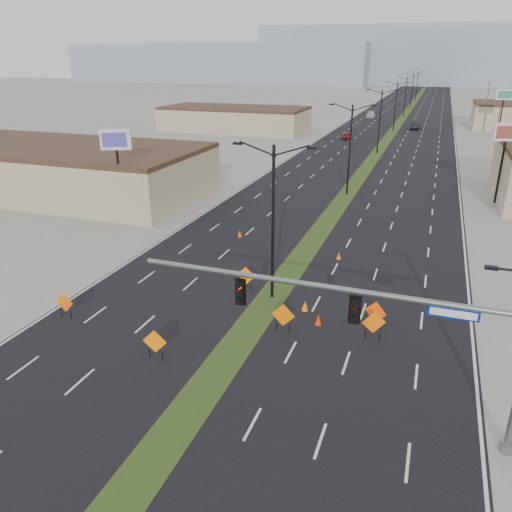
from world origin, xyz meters
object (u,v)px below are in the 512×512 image
(cone_2, at_px, (339,256))
(pole_sign_east_far, at_px, (504,98))
(streetlight_2, at_px, (380,120))
(construction_sign_4, at_px, (374,323))
(construction_sign_5, at_px, (375,313))
(streetlight_4, at_px, (405,96))
(cone_0, at_px, (305,306))
(signal_mast, at_px, (400,328))
(car_left, at_px, (347,136))
(streetlight_3, at_px, (396,105))
(pole_sign_west, at_px, (116,147))
(streetlight_5, at_px, (412,89))
(streetlight_6, at_px, (417,85))
(construction_sign_0, at_px, (65,303))
(construction_sign_1, at_px, (155,342))
(car_mid, at_px, (415,125))
(car_far, at_px, (371,115))
(streetlight_0, at_px, (273,219))
(construction_sign_2, at_px, (246,277))
(cone_1, at_px, (318,320))
(pole_sign_east_near, at_px, (506,139))
(construction_sign_3, at_px, (283,316))
(cone_3, at_px, (240,234))

(cone_2, distance_m, pole_sign_east_far, 75.66)
(streetlight_2, bearing_deg, construction_sign_4, -83.28)
(construction_sign_5, bearing_deg, streetlight_4, 112.14)
(cone_0, relative_size, cone_2, 1.14)
(signal_mast, xyz_separation_m, car_left, (-15.97, 79.55, -4.15))
(streetlight_3, distance_m, pole_sign_west, 75.06)
(streetlight_5, xyz_separation_m, streetlight_6, (0.00, 28.00, 0.00))
(streetlight_6, distance_m, construction_sign_0, 175.24)
(streetlight_3, height_order, pole_sign_west, streetlight_3)
(construction_sign_1, xyz_separation_m, construction_sign_5, (10.40, 7.08, 0.02))
(car_mid, distance_m, car_far, 22.21)
(streetlight_0, bearing_deg, streetlight_3, 90.00)
(construction_sign_2, bearing_deg, car_mid, 80.27)
(signal_mast, relative_size, construction_sign_4, 9.13)
(car_far, distance_m, cone_1, 110.59)
(cone_0, xyz_separation_m, pole_sign_east_near, (13.27, 31.21, 6.51))
(streetlight_6, bearing_deg, car_left, -94.31)
(pole_sign_east_far, bearing_deg, construction_sign_1, -100.13)
(streetlight_2, height_order, cone_1, streetlight_2)
(car_far, bearing_deg, streetlight_3, -75.93)
(car_mid, bearing_deg, construction_sign_2, -91.98)
(signal_mast, xyz_separation_m, streetlight_3, (-8.56, 94.00, 0.63))
(signal_mast, bearing_deg, construction_sign_3, 138.18)
(construction_sign_1, distance_m, construction_sign_2, 9.50)
(cone_1, bearing_deg, streetlight_5, 91.49)
(signal_mast, bearing_deg, streetlight_4, 94.01)
(car_far, bearing_deg, car_left, -93.82)
(construction_sign_4, bearing_deg, pole_sign_west, 128.81)
(streetlight_5, bearing_deg, cone_3, -92.80)
(pole_sign_east_far, bearing_deg, construction_sign_2, -100.76)
(construction_sign_5, height_order, pole_sign_east_far, pole_sign_east_far)
(streetlight_2, height_order, pole_sign_west, streetlight_2)
(streetlight_2, height_order, construction_sign_1, streetlight_2)
(car_far, bearing_deg, construction_sign_3, -89.45)
(streetlight_2, relative_size, construction_sign_4, 5.61)
(construction_sign_3, bearing_deg, streetlight_6, 88.86)
(streetlight_4, xyz_separation_m, streetlight_6, (0.00, 56.00, 0.00))
(construction_sign_4, distance_m, cone_2, 12.04)
(construction_sign_1, relative_size, construction_sign_5, 0.98)
(streetlight_5, distance_m, car_far, 33.83)
(signal_mast, height_order, construction_sign_4, signal_mast)
(construction_sign_2, bearing_deg, streetlight_3, 82.91)
(cone_3, bearing_deg, streetlight_4, 86.43)
(streetlight_2, bearing_deg, streetlight_3, 90.00)
(car_mid, height_order, construction_sign_3, construction_sign_3)
(construction_sign_4, bearing_deg, streetlight_5, 70.95)
(construction_sign_2, bearing_deg, construction_sign_5, -20.26)
(car_mid, height_order, construction_sign_4, construction_sign_4)
(car_far, distance_m, cone_0, 109.02)
(streetlight_3, xyz_separation_m, cone_1, (3.71, -86.55, -5.09))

